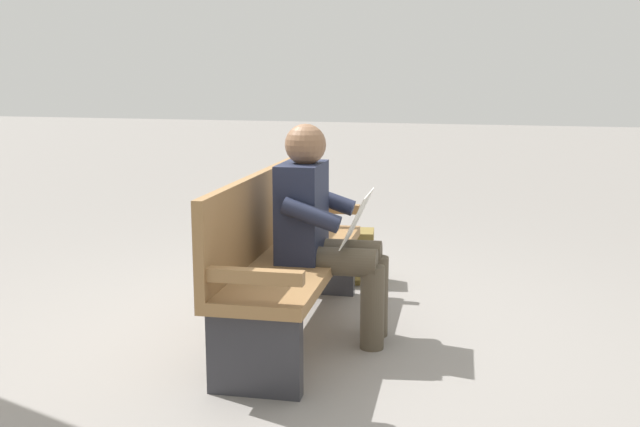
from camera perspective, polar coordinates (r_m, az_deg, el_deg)
The scene contains 4 objects.
ground_plane at distance 4.09m, azimuth -1.99°, elevation -9.55°, with size 40.00×40.00×0.00m, color gray.
bench_near at distance 3.97m, azimuth -3.03°, elevation -3.24°, with size 1.84×0.66×0.90m.
person_seated at distance 3.86m, azimuth 0.20°, elevation -1.05°, with size 0.60×0.60×1.18m.
backpack at distance 5.08m, azimuth 2.56°, elevation -3.41°, with size 0.33×0.34×0.37m.
Camera 1 is at (3.63, 1.25, 1.40)m, focal length 40.31 mm.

